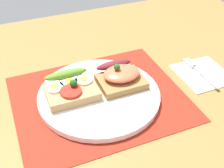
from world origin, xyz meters
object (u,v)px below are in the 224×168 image
(sandwich_egg_tomato, at_px, (71,88))
(fork, at_px, (200,72))
(sandwich_salmon, at_px, (120,76))
(napkin, at_px, (203,73))
(plate, at_px, (99,95))

(sandwich_egg_tomato, relative_size, fork, 0.81)
(fork, bearing_deg, sandwich_salmon, 173.57)
(sandwich_salmon, bearing_deg, fork, -6.43)
(sandwich_salmon, distance_m, napkin, 0.21)
(plate, height_order, napkin, plate)
(sandwich_salmon, relative_size, fork, 0.75)
(napkin, distance_m, fork, 0.01)
(plate, relative_size, napkin, 2.18)
(plate, height_order, sandwich_salmon, sandwich_salmon)
(plate, height_order, sandwich_egg_tomato, sandwich_egg_tomato)
(sandwich_egg_tomato, bearing_deg, fork, -4.82)
(sandwich_egg_tomato, height_order, fork, sandwich_egg_tomato)
(sandwich_salmon, bearing_deg, sandwich_egg_tomato, 178.04)
(napkin, height_order, fork, fork)
(napkin, bearing_deg, fork, 152.75)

